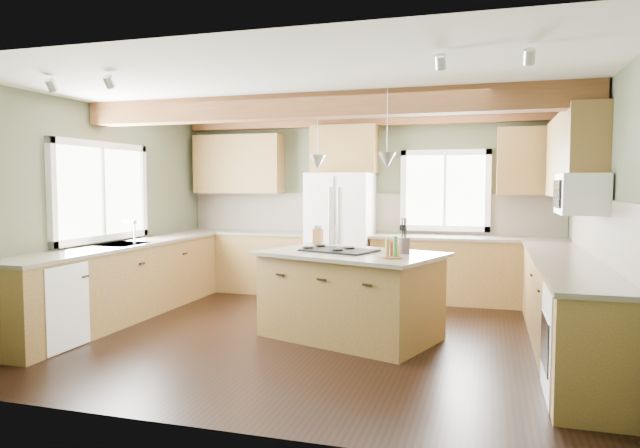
% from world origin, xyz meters
% --- Properties ---
extents(floor, '(5.60, 5.60, 0.00)m').
position_xyz_m(floor, '(0.00, 0.00, 0.00)').
color(floor, black).
rests_on(floor, ground).
extents(ceiling, '(5.60, 5.60, 0.00)m').
position_xyz_m(ceiling, '(0.00, 0.00, 2.60)').
color(ceiling, silver).
rests_on(ceiling, wall_back).
extents(wall_back, '(5.60, 0.00, 5.60)m').
position_xyz_m(wall_back, '(0.00, 2.50, 1.30)').
color(wall_back, '#4B523A').
rests_on(wall_back, ground).
extents(wall_left, '(0.00, 5.00, 5.00)m').
position_xyz_m(wall_left, '(-2.80, 0.00, 1.30)').
color(wall_left, '#4B523A').
rests_on(wall_left, ground).
extents(wall_right, '(0.00, 5.00, 5.00)m').
position_xyz_m(wall_right, '(2.80, 0.00, 1.30)').
color(wall_right, '#4B523A').
rests_on(wall_right, ground).
extents(ceiling_beam, '(5.55, 0.26, 0.26)m').
position_xyz_m(ceiling_beam, '(0.00, 0.01, 2.47)').
color(ceiling_beam, '#5B311A').
rests_on(ceiling_beam, ceiling).
extents(soffit_trim, '(5.55, 0.20, 0.10)m').
position_xyz_m(soffit_trim, '(0.00, 2.40, 2.54)').
color(soffit_trim, '#5B311A').
rests_on(soffit_trim, ceiling).
extents(backsplash_back, '(5.58, 0.03, 0.58)m').
position_xyz_m(backsplash_back, '(0.00, 2.48, 1.21)').
color(backsplash_back, brown).
rests_on(backsplash_back, wall_back).
extents(backsplash_right, '(0.03, 3.70, 0.58)m').
position_xyz_m(backsplash_right, '(2.78, 0.05, 1.21)').
color(backsplash_right, brown).
rests_on(backsplash_right, wall_right).
extents(base_cab_back_left, '(2.02, 0.60, 0.88)m').
position_xyz_m(base_cab_back_left, '(-1.79, 2.20, 0.44)').
color(base_cab_back_left, brown).
rests_on(base_cab_back_left, floor).
extents(counter_back_left, '(2.06, 0.64, 0.04)m').
position_xyz_m(counter_back_left, '(-1.79, 2.20, 0.90)').
color(counter_back_left, '#4A4236').
rests_on(counter_back_left, base_cab_back_left).
extents(base_cab_back_right, '(2.62, 0.60, 0.88)m').
position_xyz_m(base_cab_back_right, '(1.49, 2.20, 0.44)').
color(base_cab_back_right, brown).
rests_on(base_cab_back_right, floor).
extents(counter_back_right, '(2.66, 0.64, 0.04)m').
position_xyz_m(counter_back_right, '(1.49, 2.20, 0.90)').
color(counter_back_right, '#4A4236').
rests_on(counter_back_right, base_cab_back_right).
extents(base_cab_left, '(0.60, 3.70, 0.88)m').
position_xyz_m(base_cab_left, '(-2.50, 0.05, 0.44)').
color(base_cab_left, brown).
rests_on(base_cab_left, floor).
extents(counter_left, '(0.64, 3.74, 0.04)m').
position_xyz_m(counter_left, '(-2.50, 0.05, 0.90)').
color(counter_left, '#4A4236').
rests_on(counter_left, base_cab_left).
extents(base_cab_right, '(0.60, 3.70, 0.88)m').
position_xyz_m(base_cab_right, '(2.50, 0.05, 0.44)').
color(base_cab_right, brown).
rests_on(base_cab_right, floor).
extents(counter_right, '(0.64, 3.74, 0.04)m').
position_xyz_m(counter_right, '(2.50, 0.05, 0.90)').
color(counter_right, '#4A4236').
rests_on(counter_right, base_cab_right).
extents(upper_cab_back_left, '(1.40, 0.35, 0.90)m').
position_xyz_m(upper_cab_back_left, '(-1.99, 2.33, 1.95)').
color(upper_cab_back_left, brown).
rests_on(upper_cab_back_left, wall_back).
extents(upper_cab_over_fridge, '(0.96, 0.35, 0.70)m').
position_xyz_m(upper_cab_over_fridge, '(-0.30, 2.33, 2.15)').
color(upper_cab_over_fridge, brown).
rests_on(upper_cab_over_fridge, wall_back).
extents(upper_cab_right, '(0.35, 2.20, 0.90)m').
position_xyz_m(upper_cab_right, '(2.62, 0.90, 1.95)').
color(upper_cab_right, brown).
rests_on(upper_cab_right, wall_right).
extents(upper_cab_back_corner, '(0.90, 0.35, 0.90)m').
position_xyz_m(upper_cab_back_corner, '(2.30, 2.33, 1.95)').
color(upper_cab_back_corner, brown).
rests_on(upper_cab_back_corner, wall_back).
extents(window_left, '(0.04, 1.60, 1.05)m').
position_xyz_m(window_left, '(-2.78, 0.05, 1.55)').
color(window_left, white).
rests_on(window_left, wall_left).
extents(window_back, '(1.10, 0.04, 1.00)m').
position_xyz_m(window_back, '(1.15, 2.48, 1.55)').
color(window_back, white).
rests_on(window_back, wall_back).
extents(sink, '(0.50, 0.65, 0.03)m').
position_xyz_m(sink, '(-2.50, 0.05, 0.91)').
color(sink, '#262628').
rests_on(sink, counter_left).
extents(faucet, '(0.02, 0.02, 0.28)m').
position_xyz_m(faucet, '(-2.32, 0.05, 1.05)').
color(faucet, '#B2B2B7').
rests_on(faucet, sink).
extents(dishwasher, '(0.60, 0.60, 0.84)m').
position_xyz_m(dishwasher, '(-2.49, -1.25, 0.43)').
color(dishwasher, white).
rests_on(dishwasher, floor).
extents(oven, '(0.60, 0.72, 0.84)m').
position_xyz_m(oven, '(2.49, -1.25, 0.43)').
color(oven, white).
rests_on(oven, floor).
extents(microwave, '(0.40, 0.70, 0.38)m').
position_xyz_m(microwave, '(2.58, -0.05, 1.55)').
color(microwave, white).
rests_on(microwave, wall_right).
extents(pendant_left, '(0.18, 0.18, 0.16)m').
position_xyz_m(pendant_left, '(-0.05, 0.15, 1.88)').
color(pendant_left, '#B2B2B7').
rests_on(pendant_left, ceiling).
extents(pendant_right, '(0.18, 0.18, 0.16)m').
position_xyz_m(pendant_right, '(0.76, -0.13, 1.88)').
color(pendant_right, '#B2B2B7').
rests_on(pendant_right, ceiling).
extents(refrigerator, '(0.90, 0.74, 1.80)m').
position_xyz_m(refrigerator, '(-0.30, 2.12, 0.90)').
color(refrigerator, white).
rests_on(refrigerator, floor).
extents(island, '(1.98, 1.56, 0.88)m').
position_xyz_m(island, '(0.35, 0.01, 0.44)').
color(island, brown).
rests_on(island, floor).
extents(island_top, '(2.12, 1.71, 0.04)m').
position_xyz_m(island_top, '(0.35, 0.01, 0.90)').
color(island_top, '#4A4236').
rests_on(island_top, island).
extents(cooktop, '(0.87, 0.72, 0.02)m').
position_xyz_m(cooktop, '(0.22, 0.05, 0.93)').
color(cooktop, black).
rests_on(cooktop, island_top).
extents(knife_block, '(0.12, 0.09, 0.18)m').
position_xyz_m(knife_block, '(-0.21, 0.69, 1.01)').
color(knife_block, brown).
rests_on(knife_block, island_top).
extents(utensil_crock, '(0.14, 0.14, 0.17)m').
position_xyz_m(utensil_crock, '(0.91, 0.05, 1.00)').
color(utensil_crock, '#3E3532').
rests_on(utensil_crock, island_top).
extents(bottle_tray, '(0.29, 0.29, 0.20)m').
position_xyz_m(bottle_tray, '(0.85, -0.34, 1.02)').
color(bottle_tray, brown).
rests_on(bottle_tray, island_top).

